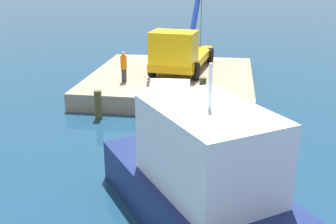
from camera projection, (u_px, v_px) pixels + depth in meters
ground at (158, 116)px, 21.09m from camera, size 200.00×200.00×0.00m
dock at (172, 81)px, 25.53m from camera, size 10.18×9.60×0.94m
crane_truck at (180, 51)px, 25.14m from camera, size 8.69×3.53×5.69m
dock_worker at (124, 67)px, 23.29m from camera, size 0.34×0.34×1.71m
salvaged_car at (167, 118)px, 18.71m from camera, size 4.30×2.36×3.08m
piling_near at (98, 105)px, 20.43m from camera, size 0.36×0.36×1.42m
piling_mid at (202, 101)px, 19.76m from camera, size 0.32×0.32×2.22m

